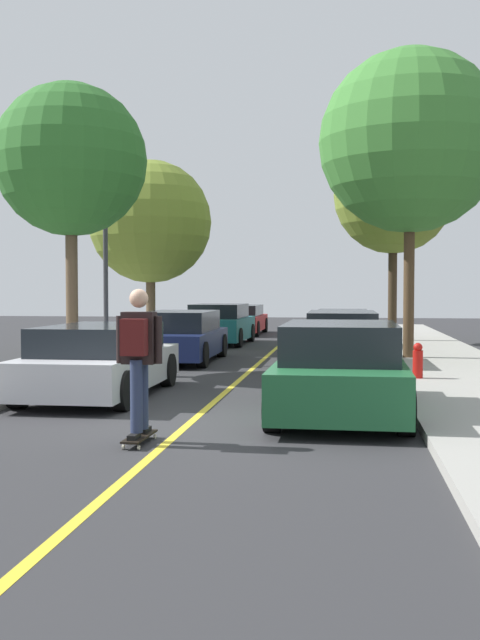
{
  "coord_description": "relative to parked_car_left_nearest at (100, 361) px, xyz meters",
  "views": [
    {
      "loc": [
        2.16,
        -10.08,
        1.9
      ],
      "look_at": [
        -0.1,
        6.03,
        1.23
      ],
      "focal_mm": 41.85,
      "sensor_mm": 36.0,
      "label": 1
    }
  ],
  "objects": [
    {
      "name": "parked_car_left_nearest",
      "position": [
        0.0,
        0.0,
        0.0
      ],
      "size": [
        1.93,
        4.43,
        1.27
      ],
      "color": "#B7B7BC",
      "rests_on": "ground"
    },
    {
      "name": "parked_car_left_farthest",
      "position": [
        0.0,
        18.37,
        -0.01
      ],
      "size": [
        1.83,
        4.55,
        1.23
      ],
      "color": "maroon",
      "rests_on": "ground"
    },
    {
      "name": "parked_car_right_nearest",
      "position": [
        4.22,
        -1.52,
        0.05
      ],
      "size": [
        2.0,
        4.05,
        1.39
      ],
      "color": "#1E5B33",
      "rests_on": "ground"
    },
    {
      "name": "street_tree_left_nearest",
      "position": [
        -1.7,
        3.14,
        4.08
      ],
      "size": [
        3.34,
        3.34,
        6.27
      ],
      "color": "brown",
      "rests_on": "sidewalk_left"
    },
    {
      "name": "center_line",
      "position": [
        2.11,
        1.42,
        -0.63
      ],
      "size": [
        0.12,
        39.2,
        0.01
      ],
      "primitive_type": "cube",
      "color": "gold",
      "rests_on": "ground"
    },
    {
      "name": "street_tree_left_near",
      "position": [
        -1.7,
        9.91,
        3.34
      ],
      "size": [
        3.79,
        3.79,
        5.75
      ],
      "color": "brown",
      "rests_on": "sidewalk_left"
    },
    {
      "name": "streetlamp",
      "position": [
        -1.75,
        5.66,
        2.26
      ],
      "size": [
        0.36,
        0.24,
        4.73
      ],
      "color": "#38383D",
      "rests_on": "sidewalk_left"
    },
    {
      "name": "parked_car_right_far",
      "position": [
        4.22,
        10.85,
        -0.02
      ],
      "size": [
        1.87,
        4.32,
        1.26
      ],
      "color": "#1E5B33",
      "rests_on": "ground"
    },
    {
      "name": "parked_car_left_near",
      "position": [
        -0.0,
        6.45,
        0.02
      ],
      "size": [
        2.01,
        4.39,
        1.32
      ],
      "color": "navy",
      "rests_on": "ground"
    },
    {
      "name": "skateboard",
      "position": [
        1.79,
        -3.84,
        -0.55
      ],
      "size": [
        0.25,
        0.85,
        0.1
      ],
      "color": "black",
      "rests_on": "ground"
    },
    {
      "name": "parked_car_right_near",
      "position": [
        4.22,
        5.3,
        0.04
      ],
      "size": [
        1.91,
        4.41,
        1.37
      ],
      "color": "#BCAD89",
      "rests_on": "ground"
    },
    {
      "name": "parked_car_left_far",
      "position": [
        -0.0,
        12.73,
        0.05
      ],
      "size": [
        2.07,
        4.21,
        1.39
      ],
      "color": "#196066",
      "rests_on": "ground"
    },
    {
      "name": "street_tree_right_nearest",
      "position": [
        5.92,
        6.98,
        5.03
      ],
      "size": [
        4.66,
        4.66,
        7.87
      ],
      "color": "#4C3823",
      "rests_on": "sidewalk_right"
    },
    {
      "name": "street_tree_right_near",
      "position": [
        5.92,
        13.55,
        4.51
      ],
      "size": [
        4.08,
        4.08,
        7.06
      ],
      "color": "#3D2D1E",
      "rests_on": "sidewalk_right"
    },
    {
      "name": "fire_hydrant",
      "position": [
        5.72,
        2.37,
        -0.15
      ],
      "size": [
        0.2,
        0.2,
        0.7
      ],
      "color": "#B2140F",
      "rests_on": "sidewalk_right"
    },
    {
      "name": "ground",
      "position": [
        2.11,
        -2.58,
        -0.64
      ],
      "size": [
        80.0,
        80.0,
        0.0
      ],
      "primitive_type": "plane",
      "color": "#2D2D30"
    },
    {
      "name": "skateboarder",
      "position": [
        1.79,
        -3.87,
        0.49
      ],
      "size": [
        0.58,
        0.7,
        1.8
      ],
      "color": "black",
      "rests_on": "skateboard"
    }
  ]
}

